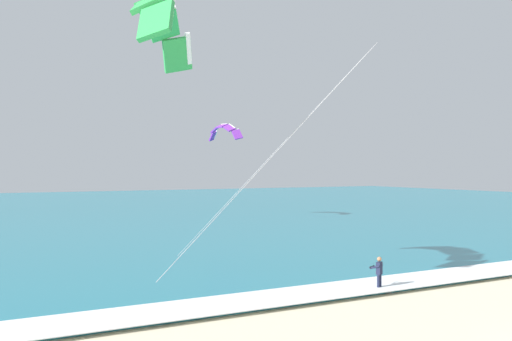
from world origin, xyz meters
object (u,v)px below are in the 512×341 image
object	(u,v)px
kite_distant	(223,131)
kite_primary	(162,23)
surfboard	(379,291)
kitesurfer	(379,272)

from	to	relation	value
kite_distant	kite_primary	bearing A→B (deg)	-119.33
surfboard	kite_primary	distance (m)	16.55
kite_distant	kitesurfer	bearing A→B (deg)	-102.98
kitesurfer	surfboard	bearing A→B (deg)	-63.36
kite_primary	kite_distant	world-z (taller)	kite_primary
surfboard	kite_primary	xyz separation A→B (m)	(-9.24, 4.77, 12.87)
surfboard	kite_distant	world-z (taller)	kite_distant
kitesurfer	kite_primary	world-z (taller)	kite_primary
kitesurfer	kite_distant	distance (m)	38.03
surfboard	kitesurfer	distance (m)	0.91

